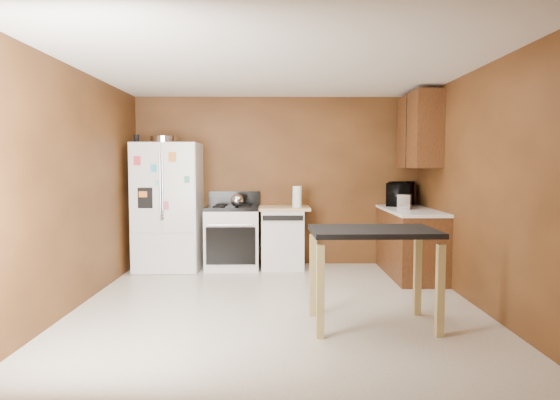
{
  "coord_description": "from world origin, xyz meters",
  "views": [
    {
      "loc": [
        -0.01,
        -5.22,
        1.49
      ],
      "look_at": [
        0.03,
        0.85,
        1.07
      ],
      "focal_mm": 32.0,
      "sensor_mm": 36.0,
      "label": 1
    }
  ],
  "objects_px": {
    "kettle": "(237,200)",
    "gas_range": "(233,236)",
    "microwave": "(400,195)",
    "dishwasher": "(283,237)",
    "island": "(373,245)",
    "toaster": "(405,201)",
    "refrigerator": "(168,207)",
    "paper_towel": "(297,197)",
    "pen_cup": "(137,139)",
    "roasting_pan": "(164,140)",
    "green_canister": "(296,202)"
  },
  "relations": [
    {
      "from": "microwave",
      "to": "gas_range",
      "type": "bearing_deg",
      "value": 117.07
    },
    {
      "from": "pen_cup",
      "to": "refrigerator",
      "type": "xyz_separation_m",
      "value": [
        0.42,
        0.06,
        -0.96
      ]
    },
    {
      "from": "island",
      "to": "toaster",
      "type": "bearing_deg",
      "value": 68.62
    },
    {
      "from": "gas_range",
      "to": "dishwasher",
      "type": "distance_m",
      "value": 0.72
    },
    {
      "from": "paper_towel",
      "to": "gas_range",
      "type": "height_order",
      "value": "paper_towel"
    },
    {
      "from": "microwave",
      "to": "gas_range",
      "type": "height_order",
      "value": "microwave"
    },
    {
      "from": "dishwasher",
      "to": "green_canister",
      "type": "bearing_deg",
      "value": 7.16
    },
    {
      "from": "roasting_pan",
      "to": "paper_towel",
      "type": "relative_size",
      "value": 1.28
    },
    {
      "from": "paper_towel",
      "to": "green_canister",
      "type": "bearing_deg",
      "value": 96.26
    },
    {
      "from": "paper_towel",
      "to": "island",
      "type": "relative_size",
      "value": 0.26
    },
    {
      "from": "microwave",
      "to": "roasting_pan",
      "type": "bearing_deg",
      "value": 116.8
    },
    {
      "from": "roasting_pan",
      "to": "pen_cup",
      "type": "relative_size",
      "value": 3.34
    },
    {
      "from": "refrigerator",
      "to": "island",
      "type": "height_order",
      "value": "refrigerator"
    },
    {
      "from": "pen_cup",
      "to": "paper_towel",
      "type": "distance_m",
      "value": 2.4
    },
    {
      "from": "paper_towel",
      "to": "pen_cup",
      "type": "bearing_deg",
      "value": -178.78
    },
    {
      "from": "kettle",
      "to": "gas_range",
      "type": "distance_m",
      "value": 0.55
    },
    {
      "from": "dishwasher",
      "to": "island",
      "type": "distance_m",
      "value": 2.76
    },
    {
      "from": "green_canister",
      "to": "toaster",
      "type": "relative_size",
      "value": 0.45
    },
    {
      "from": "green_canister",
      "to": "dishwasher",
      "type": "xyz_separation_m",
      "value": [
        -0.19,
        -0.02,
        -0.5
      ]
    },
    {
      "from": "pen_cup",
      "to": "island",
      "type": "bearing_deg",
      "value": -41.08
    },
    {
      "from": "kettle",
      "to": "gas_range",
      "type": "bearing_deg",
      "value": 122.76
    },
    {
      "from": "kettle",
      "to": "green_canister",
      "type": "bearing_deg",
      "value": 11.07
    },
    {
      "from": "refrigerator",
      "to": "island",
      "type": "relative_size",
      "value": 1.57
    },
    {
      "from": "kettle",
      "to": "paper_towel",
      "type": "relative_size",
      "value": 0.62
    },
    {
      "from": "pen_cup",
      "to": "roasting_pan",
      "type": "bearing_deg",
      "value": 13.84
    },
    {
      "from": "microwave",
      "to": "refrigerator",
      "type": "relative_size",
      "value": 0.32
    },
    {
      "from": "roasting_pan",
      "to": "kettle",
      "type": "height_order",
      "value": "roasting_pan"
    },
    {
      "from": "roasting_pan",
      "to": "refrigerator",
      "type": "height_order",
      "value": "roasting_pan"
    },
    {
      "from": "kettle",
      "to": "microwave",
      "type": "height_order",
      "value": "microwave"
    },
    {
      "from": "toaster",
      "to": "microwave",
      "type": "distance_m",
      "value": 0.56
    },
    {
      "from": "pen_cup",
      "to": "refrigerator",
      "type": "bearing_deg",
      "value": 7.8
    },
    {
      "from": "paper_towel",
      "to": "green_canister",
      "type": "relative_size",
      "value": 2.46
    },
    {
      "from": "paper_towel",
      "to": "toaster",
      "type": "bearing_deg",
      "value": -14.39
    },
    {
      "from": "kettle",
      "to": "dishwasher",
      "type": "bearing_deg",
      "value": 12.22
    },
    {
      "from": "microwave",
      "to": "green_canister",
      "type": "bearing_deg",
      "value": 116.84
    },
    {
      "from": "paper_towel",
      "to": "green_canister",
      "type": "height_order",
      "value": "paper_towel"
    },
    {
      "from": "gas_range",
      "to": "island",
      "type": "distance_m",
      "value": 3.03
    },
    {
      "from": "roasting_pan",
      "to": "pen_cup",
      "type": "bearing_deg",
      "value": -166.16
    },
    {
      "from": "paper_towel",
      "to": "dishwasher",
      "type": "xyz_separation_m",
      "value": [
        -0.21,
        0.09,
        -0.59
      ]
    },
    {
      "from": "refrigerator",
      "to": "island",
      "type": "distance_m",
      "value": 3.52
    },
    {
      "from": "gas_range",
      "to": "island",
      "type": "relative_size",
      "value": 0.96
    },
    {
      "from": "microwave",
      "to": "dishwasher",
      "type": "relative_size",
      "value": 0.64
    },
    {
      "from": "paper_towel",
      "to": "refrigerator",
      "type": "xyz_separation_m",
      "value": [
        -1.84,
        0.01,
        -0.14
      ]
    },
    {
      "from": "pen_cup",
      "to": "refrigerator",
      "type": "distance_m",
      "value": 1.05
    },
    {
      "from": "microwave",
      "to": "refrigerator",
      "type": "height_order",
      "value": "refrigerator"
    },
    {
      "from": "kettle",
      "to": "refrigerator",
      "type": "relative_size",
      "value": 0.1
    },
    {
      "from": "roasting_pan",
      "to": "microwave",
      "type": "xyz_separation_m",
      "value": [
        3.41,
        0.14,
        -0.79
      ]
    },
    {
      "from": "roasting_pan",
      "to": "paper_towel",
      "type": "bearing_deg",
      "value": -1.26
    },
    {
      "from": "roasting_pan",
      "to": "pen_cup",
      "type": "distance_m",
      "value": 0.37
    },
    {
      "from": "dishwasher",
      "to": "gas_range",
      "type": "bearing_deg",
      "value": -178.06
    }
  ]
}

